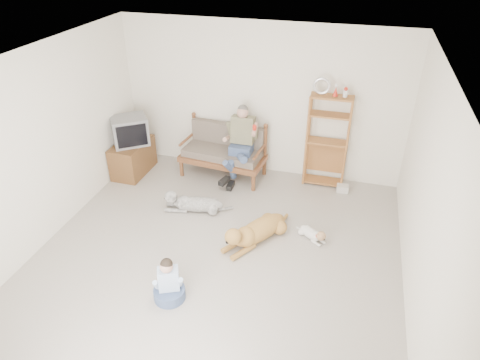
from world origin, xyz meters
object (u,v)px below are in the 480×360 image
(etagere, at_px, (327,140))
(tv_stand, at_px, (133,158))
(loveseat, at_px, (224,150))
(golden_retriever, at_px, (255,232))

(etagere, bearing_deg, tv_stand, -170.89)
(loveseat, relative_size, tv_stand, 1.72)
(loveseat, relative_size, etagere, 0.81)
(loveseat, distance_m, etagere, 1.84)
(etagere, relative_size, tv_stand, 2.11)
(loveseat, xyz_separation_m, golden_retriever, (1.02, -1.77, -0.31))
(loveseat, height_order, golden_retriever, loveseat)
(tv_stand, bearing_deg, golden_retriever, -26.11)
(etagere, xyz_separation_m, golden_retriever, (-0.78, -1.92, -0.67))
(etagere, distance_m, golden_retriever, 2.18)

